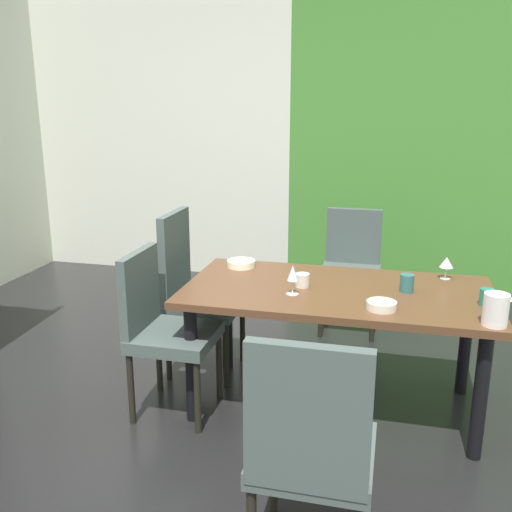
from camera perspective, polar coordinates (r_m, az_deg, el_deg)
ground_plane at (r=3.31m, az=-7.55°, el=-16.23°), size 5.27×5.63×0.02m
back_panel_interior at (r=5.87m, az=-10.01°, el=12.42°), size 2.72×0.10×2.88m
garden_window_panel at (r=5.39m, az=17.24°, el=11.73°), size 2.55×0.10×2.88m
dining_table at (r=3.20m, az=8.07°, el=-4.70°), size 1.68×0.87×0.71m
chair_left_near at (r=3.22m, az=-9.42°, el=-6.67°), size 0.45×0.44×0.93m
chair_left_far at (r=3.67m, az=-6.38°, el=-3.11°), size 0.45×0.44×1.04m
chair_head_near at (r=2.13m, az=5.52°, el=-18.40°), size 0.44×0.44×0.98m
chair_head_far at (r=4.41m, az=9.52°, el=-0.66°), size 0.44×0.45×0.91m
wine_glass_corner at (r=3.46m, az=18.51°, el=-0.66°), size 0.08×0.08×0.13m
wine_glass_east at (r=3.02m, az=3.70°, el=-1.84°), size 0.07×0.07×0.16m
serving_bowl_near_window at (r=3.54m, az=-1.50°, el=-0.76°), size 0.17×0.17×0.04m
serving_bowl_left at (r=2.90m, az=12.44°, el=-4.84°), size 0.15×0.15×0.04m
cup_west at (r=3.18m, az=14.85°, el=-2.63°), size 0.08×0.08×0.10m
cup_center at (r=3.10m, az=22.07°, el=-3.83°), size 0.07×0.07×0.09m
cup_south at (r=3.17m, az=4.66°, el=-2.42°), size 0.08×0.08×0.07m
pitcher_rear at (r=2.84m, az=22.87°, el=-4.94°), size 0.13×0.11×0.15m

